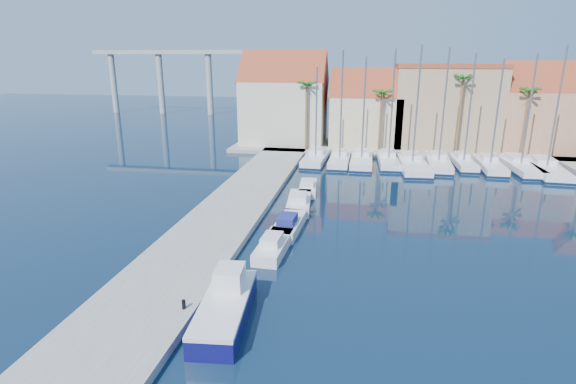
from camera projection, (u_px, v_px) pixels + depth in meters
The scene contains 28 objects.
ground at pixel (312, 326), 22.43m from camera, with size 260.00×260.00×0.00m, color #081B31.
quay_west at pixel (223, 219), 36.57m from camera, with size 6.00×77.00×0.50m, color gray.
shore_north at pixel (419, 147), 65.98m from camera, with size 54.00×16.00×0.50m, color gray.
bollard at pixel (184, 304), 22.97m from camera, with size 0.20×0.20×0.49m, color black.
fishing_boat at pixel (226, 305), 22.81m from camera, with size 2.80×6.83×2.33m.
motorboat_west_0 at pixel (274, 245), 30.82m from camera, with size 1.97×5.49×1.40m.
motorboat_west_1 at pixel (289, 224), 34.62m from camera, with size 2.08×5.71×1.40m.
motorboat_west_2 at pixel (299, 202), 40.01m from camera, with size 2.52×6.30×1.40m.
motorboat_west_3 at pixel (308, 187), 44.45m from camera, with size 2.04×5.13×1.40m.
sailboat_0 at pixel (316, 158), 57.39m from camera, with size 3.02×9.97×11.80m.
sailboat_1 at pixel (340, 159), 56.42m from camera, with size 2.49×9.18×13.69m.
sailboat_2 at pixel (362, 160), 56.20m from camera, with size 2.72×10.00×12.98m.
sailboat_3 at pixel (388, 160), 56.04m from camera, with size 2.86×9.47×13.84m.
sailboat_4 at pixel (411, 163), 54.38m from camera, with size 3.80×12.08×14.23m.
sailboat_5 at pixel (438, 162), 54.86m from camera, with size 3.14×10.16×13.96m.
sailboat_6 at pixel (463, 162), 54.82m from camera, with size 2.33×8.20×13.37m.
sailboat_7 at pixel (489, 165), 53.52m from camera, with size 2.57×9.18×12.75m.
sailboat_8 at pixel (519, 165), 53.22m from camera, with size 3.36×10.71×13.25m.
sailboat_9 at pixel (545, 168), 52.03m from camera, with size 3.76×11.55×14.11m.
building_0 at pixel (284, 102), 66.53m from camera, with size 12.30×9.00×13.50m.
building_1 at pixel (366, 112), 64.90m from camera, with size 10.30×8.00×11.00m.
building_2 at pixel (445, 106), 63.75m from camera, with size 14.20×10.20×11.50m.
building_3 at pixel (538, 111), 60.94m from camera, with size 10.30×8.00×12.00m.
palm_0 at pixel (307, 87), 60.42m from camera, with size 2.60×2.60×10.15m.
palm_1 at pixel (382, 95), 59.04m from camera, with size 2.60×2.60×9.15m.
palm_2 at pixel (463, 81), 56.84m from camera, with size 2.60×2.60×11.15m.
palm_3 at pixel (529, 93), 55.93m from camera, with size 2.60×2.60×9.65m.
viaduct at pixel (188, 69), 103.27m from camera, with size 48.00×2.20×14.45m.
Camera 1 is at (2.18, -19.46, 12.88)m, focal length 28.00 mm.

